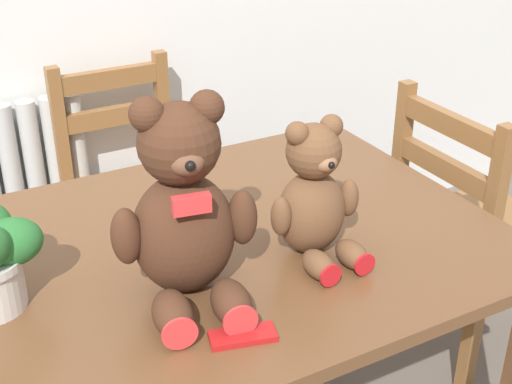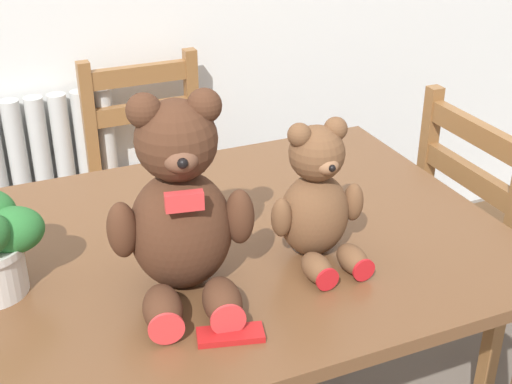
{
  "view_description": "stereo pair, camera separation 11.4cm",
  "coord_description": "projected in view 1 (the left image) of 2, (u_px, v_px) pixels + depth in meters",
  "views": [
    {
      "loc": [
        -0.56,
        -0.75,
        1.54
      ],
      "look_at": [
        0.03,
        0.33,
        0.9
      ],
      "focal_mm": 50.0,
      "sensor_mm": 36.0,
      "label": 1
    },
    {
      "loc": [
        -0.46,
        -0.8,
        1.54
      ],
      "look_at": [
        0.03,
        0.33,
        0.9
      ],
      "focal_mm": 50.0,
      "sensor_mm": 36.0,
      "label": 2
    }
  ],
  "objects": [
    {
      "name": "dining_table",
      "position": [
        218.0,
        280.0,
        1.59
      ],
      "size": [
        1.22,
        0.9,
        0.73
      ],
      "color": "brown",
      "rests_on": "ground_plane"
    },
    {
      "name": "wooden_chair_behind",
      "position": [
        135.0,
        202.0,
        2.29
      ],
      "size": [
        0.39,
        0.44,
        0.89
      ],
      "rotation": [
        0.0,
        0.0,
        3.14
      ],
      "color": "brown",
      "rests_on": "ground_plane"
    },
    {
      "name": "wooden_chair_side",
      "position": [
        472.0,
        227.0,
        2.19
      ],
      "size": [
        0.44,
        0.43,
        0.87
      ],
      "rotation": [
        0.0,
        0.0,
        -1.57
      ],
      "color": "brown",
      "rests_on": "ground_plane"
    },
    {
      "name": "teddy_bear_left",
      "position": [
        184.0,
        213.0,
        1.3
      ],
      "size": [
        0.28,
        0.3,
        0.4
      ],
      "rotation": [
        0.0,
        0.0,
        2.96
      ],
      "color": "#472819",
      "rests_on": "dining_table"
    },
    {
      "name": "teddy_bear_right",
      "position": [
        315.0,
        198.0,
        1.45
      ],
      "size": [
        0.21,
        0.2,
        0.3
      ],
      "rotation": [
        0.0,
        0.0,
        3.14
      ],
      "color": "brown",
      "rests_on": "dining_table"
    },
    {
      "name": "chocolate_bar",
      "position": [
        243.0,
        336.0,
        1.25
      ],
      "size": [
        0.13,
        0.08,
        0.01
      ],
      "primitive_type": "cube",
      "rotation": [
        0.0,
        0.0,
        -0.26
      ],
      "color": "red",
      "rests_on": "dining_table"
    }
  ]
}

